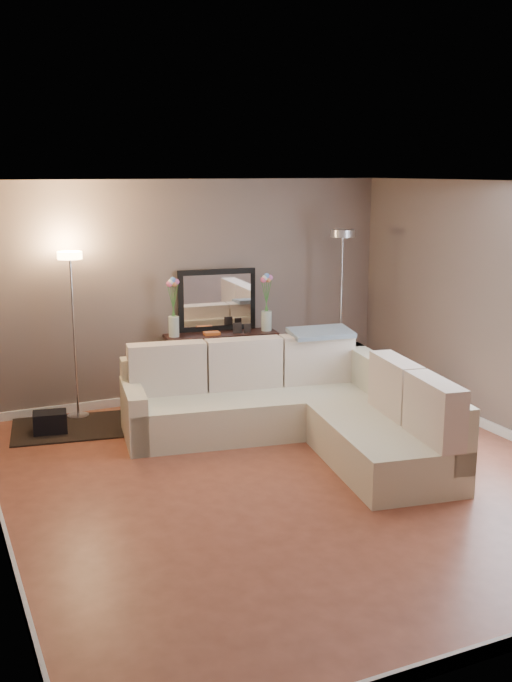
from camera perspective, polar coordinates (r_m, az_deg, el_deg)
name	(u,v)px	position (r m, az deg, el deg)	size (l,w,h in m)	color
floor	(293,479)	(6.92, 2.77, -10.31)	(5.00, 5.50, 0.01)	#9A4F38
ceiling	(296,182)	(6.37, 3.03, 11.85)	(5.00, 5.50, 0.01)	white
wall_back	(188,291)	(9.02, -5.14, 3.74)	(5.00, 0.02, 2.60)	#746359
baseboard_back	(191,393)	(9.27, -4.94, -3.93)	(5.00, 0.03, 0.10)	white
baseboard_front	(509,643)	(4.91, 18.47, -20.70)	(5.00, 0.03, 0.10)	white
baseboard_left	(3,526)	(6.26, -18.49, -13.01)	(0.03, 5.50, 0.10)	white
baseboard_right	(509,434)	(8.26, 18.43, -6.67)	(0.03, 5.50, 0.10)	white
sectional_sofa	(298,408)	(7.72, 3.18, -5.01)	(2.81, 2.98, 0.95)	beige
throw_blanket	(321,333)	(8.32, 4.89, 0.64)	(0.68, 0.39, 0.05)	gray
console_table	(215,363)	(9.01, -3.12, -1.69)	(1.36, 0.51, 0.82)	black
leaning_mirror	(217,300)	(9.04, -2.94, 3.08)	(0.94, 0.15, 0.74)	black
table_decor	(222,332)	(8.90, -2.59, 0.69)	(0.56, 0.16, 0.13)	#D06024
flower_vase_left	(174,312)	(8.77, -6.21, 2.19)	(0.16, 0.14, 0.70)	silver
flower_vase_right	(267,307)	(9.05, 0.79, 2.59)	(0.16, 0.14, 0.70)	silver
floor_lamp_lit	(72,302)	(8.43, -13.63, 2.87)	(0.30, 0.30, 1.85)	silver
floor_lamp_unlit	(342,279)	(9.25, 6.45, 4.67)	(0.31, 0.31, 2.01)	silver
charcoal_rug	(70,428)	(8.41, -13.78, -6.33)	(1.21, 0.91, 0.02)	black
black_bag	(50,422)	(8.27, -15.20, -5.91)	(0.34, 0.24, 0.22)	black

